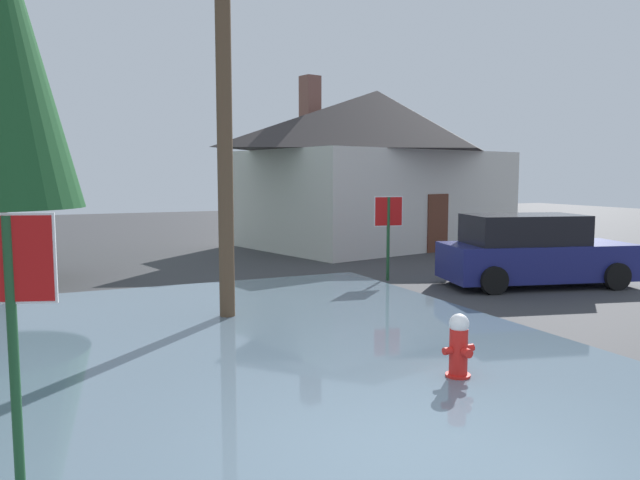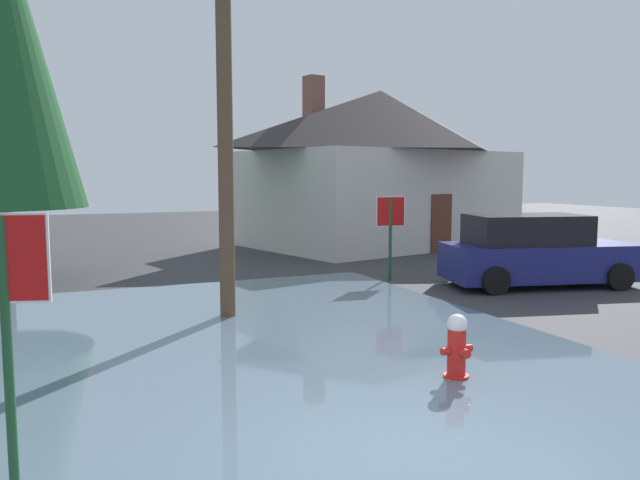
# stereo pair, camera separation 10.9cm
# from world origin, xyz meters

# --- Properties ---
(ground_plane) EXTENTS (80.00, 80.00, 0.10)m
(ground_plane) POSITION_xyz_m (0.00, 0.00, -0.05)
(ground_plane) COLOR #38383A
(flood_puddle) EXTENTS (9.58, 13.68, 0.08)m
(flood_puddle) POSITION_xyz_m (-0.32, 3.04, 0.04)
(flood_puddle) COLOR slate
(flood_puddle) RESTS_ON ground
(stop_sign_near) EXTENTS (0.68, 0.24, 2.38)m
(stop_sign_near) POSITION_xyz_m (-3.32, 0.66, 1.69)
(stop_sign_near) COLOR #1E4C28
(stop_sign_near) RESTS_ON ground
(fire_hydrant) EXTENTS (0.45, 0.39, 0.90)m
(fire_hydrant) POSITION_xyz_m (1.75, 1.65, 0.44)
(fire_hydrant) COLOR red
(fire_hydrant) RESTS_ON ground
(utility_pole) EXTENTS (1.60, 0.28, 8.14)m
(utility_pole) POSITION_xyz_m (0.02, 6.24, 4.25)
(utility_pole) COLOR brown
(utility_pole) RESTS_ON ground
(stop_sign_far) EXTENTS (0.75, 0.15, 2.13)m
(stop_sign_far) POSITION_xyz_m (4.91, 8.72, 1.52)
(stop_sign_far) COLOR #1E4C28
(stop_sign_far) RESTS_ON ground
(house) EXTENTS (11.30, 8.81, 6.27)m
(house) POSITION_xyz_m (8.75, 16.07, 3.02)
(house) COLOR beige
(house) RESTS_ON ground
(parked_car) EXTENTS (4.78, 2.81, 1.72)m
(parked_car) POSITION_xyz_m (7.70, 6.64, 0.81)
(parked_car) COLOR navy
(parked_car) RESTS_ON ground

